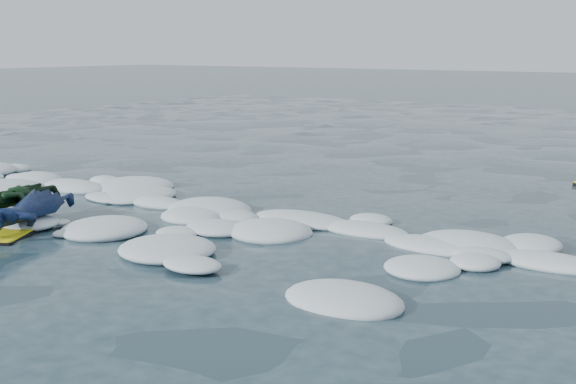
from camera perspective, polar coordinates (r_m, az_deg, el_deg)
name	(u,v)px	position (r m, az deg, el deg)	size (l,w,h in m)	color
ground	(144,240)	(8.43, -11.30, -3.70)	(120.00, 120.00, 0.00)	#162836
foam_band	(203,222)	(9.16, -6.73, -2.35)	(12.00, 3.10, 0.30)	white
prone_woman_unit	(24,213)	(9.13, -20.14, -1.60)	(1.18, 1.76, 0.43)	black
prone_child_unit	(17,205)	(9.59, -20.66, -0.94)	(0.71, 1.25, 0.46)	black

